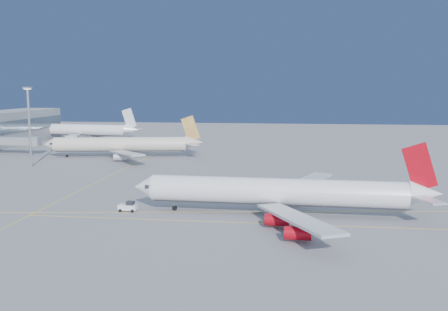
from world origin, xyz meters
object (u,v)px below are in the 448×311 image
Objects in this scene: airliner_etihad at (124,144)px; light_mast at (29,120)px; airliner_virgin at (282,192)px; pushback_tug at (128,207)px; airliner_third at (83,130)px.

light_mast reaches higher than airliner_etihad.
airliner_etihad is at bearing 48.63° from light_mast.
pushback_tug is (-31.95, -1.27, -3.65)m from airliner_virgin.
airliner_etihad is (-59.34, 77.77, 0.06)m from airliner_virgin.
airliner_etihad is 2.28× the size of light_mast.
airliner_third reaches higher than airliner_virgin.
light_mast reaches higher than pushback_tug.
airliner_etihad is 36.03m from light_mast.
light_mast is at bearing 133.98° from pushback_tug.
airliner_third is 2.30× the size of light_mast.
light_mast is at bearing -140.90° from airliner_etihad.
airliner_third is 85.41m from light_mast.
airliner_etihad is 83.73m from pushback_tug.
airliner_virgin is 1.06× the size of airliner_etihad.
airliner_etihad is at bearing 129.29° from airliner_virgin.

